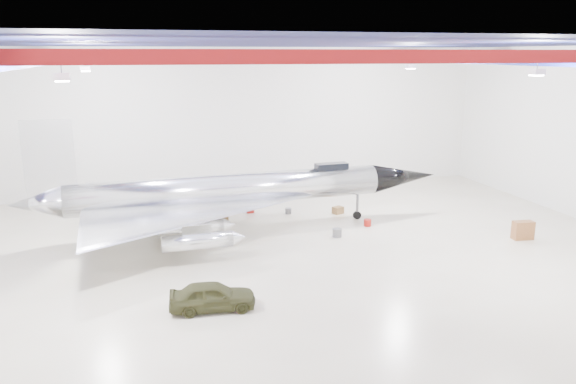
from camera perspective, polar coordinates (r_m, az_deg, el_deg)
name	(u,v)px	position (r m, az deg, el deg)	size (l,w,h in m)	color
floor	(287,252)	(30.72, -0.09, -6.11)	(40.00, 40.00, 0.00)	#BEB097
wall_back	(235,120)	(43.80, -5.37, 7.27)	(40.00, 40.00, 0.00)	silver
ceiling	(287,43)	(28.88, -0.10, 14.87)	(40.00, 40.00, 0.00)	#0A0F38
ceiling_structure	(287,57)	(28.87, -0.10, 13.53)	(39.50, 29.50, 1.08)	maroon
jet_aircraft	(229,194)	(33.72, -6.01, -0.20)	(26.16, 15.51, 7.13)	silver
jeep	(212,296)	(24.14, -7.69, -10.43)	(1.45, 3.61, 1.23)	#313219
desk	(523,230)	(35.35, 22.76, -3.60)	(1.18, 0.59, 1.08)	brown
crate_ply	(194,244)	(31.93, -9.57, -5.21)	(0.47, 0.37, 0.33)	olive
toolbox_red	(250,210)	(38.16, -3.88, -1.86)	(0.49, 0.39, 0.34)	#9C150F
engine_drum	(337,233)	(33.24, 5.00, -4.14)	(0.54, 0.54, 0.49)	#59595B
parts_bin	(338,210)	(38.01, 5.10, -1.85)	(0.67, 0.54, 0.47)	olive
crate_small	(163,228)	(35.26, -12.59, -3.60)	(0.32, 0.26, 0.23)	#59595B
tool_chest	(367,223)	(35.51, 8.08, -3.10)	(0.47, 0.47, 0.42)	#9C150F
oil_barrel	(224,220)	(36.16, -6.49, -2.80)	(0.51, 0.41, 0.35)	olive
spares_box	(288,211)	(37.84, 0.02, -1.93)	(0.43, 0.43, 0.38)	#59595B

